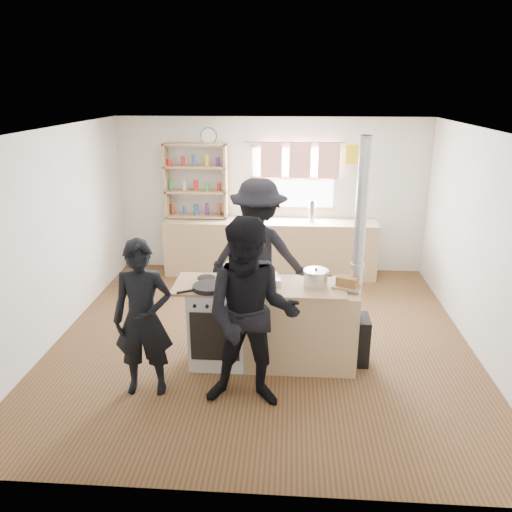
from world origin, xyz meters
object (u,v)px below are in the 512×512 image
thermos (312,212)px  skillet_greens (209,287)px  stockpot_stove (235,272)px  cooking_island (272,324)px  person_far (258,254)px  person_near_left (143,319)px  bread_board (347,283)px  flue_heater (354,309)px  roast_tray (263,280)px  person_near_right (251,316)px  stockpot_counter (316,278)px

thermos → skillet_greens: (-1.17, -2.94, -0.11)m
thermos → stockpot_stove: (-0.93, -2.63, -0.04)m
cooking_island → person_far: person_far is taller
cooking_island → person_near_left: person_near_left is taller
bread_board → flue_heater: 0.37m
roast_tray → flue_heater: (1.00, 0.03, -0.33)m
cooking_island → person_near_right: bearing=-102.4°
bread_board → person_far: 1.39m
skillet_greens → flue_heater: bearing=8.9°
cooking_island → skillet_greens: size_ratio=4.22×
thermos → skillet_greens: size_ratio=0.70×
bread_board → person_near_left: person_near_left is taller
thermos → person_far: person_far is taller
flue_heater → person_near_right: bearing=-141.4°
thermos → person_far: bearing=-111.6°
thermos → flue_heater: size_ratio=0.13×
bread_board → flue_heater: flue_heater is taller
person_near_right → thermos: bearing=81.0°
stockpot_stove → thermos: bearing=70.4°
thermos → stockpot_stove: size_ratio=1.31×
stockpot_stove → person_near_right: 0.95m
skillet_greens → person_near_left: 0.76m
skillet_greens → flue_heater: (1.56, 0.24, -0.31)m
skillet_greens → person_near_left: person_near_left is taller
cooking_island → skillet_greens: 0.84m
cooking_island → bread_board: bread_board is taller
bread_board → flue_heater: bearing=40.9°
cooking_island → person_near_left: 1.44m
stockpot_counter → person_near_left: person_near_left is taller
cooking_island → person_near_right: (-0.17, -0.77, 0.47)m
roast_tray → person_far: (-0.11, 0.90, -0.02)m
person_near_left → flue_heater: bearing=14.2°
roast_tray → thermos: bearing=77.2°
cooking_island → bread_board: 0.94m
stockpot_stove → flue_heater: 1.37m
cooking_island → thermos: bearing=79.5°
stockpot_counter → person_near_right: person_near_right is taller
stockpot_counter → person_far: size_ratio=0.14×
thermos → person_near_right: bearing=-100.9°
person_near_left → person_near_right: person_near_right is taller
thermos → stockpot_counter: 2.76m
bread_board → stockpot_counter: bearing=173.7°
cooking_island → flue_heater: bearing=4.7°
stockpot_stove → stockpot_counter: bearing=-7.9°
skillet_greens → person_near_right: bearing=-50.8°
cooking_island → flue_heater: flue_heater is taller
stockpot_stove → person_near_left: bearing=-136.3°
flue_heater → person_near_left: (-2.13, -0.72, 0.16)m
thermos → person_near_left: bearing=-117.2°
cooking_island → person_near_right: size_ratio=1.05×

